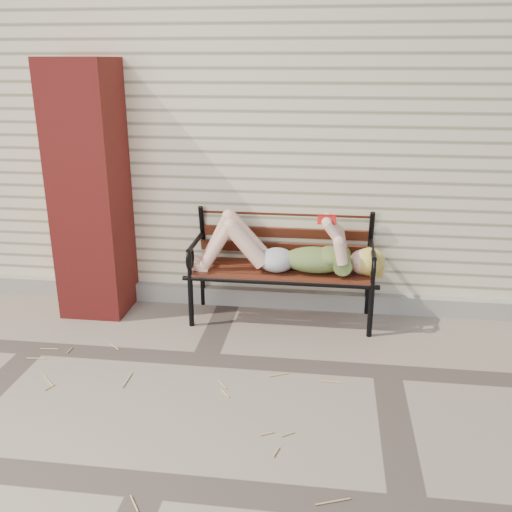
# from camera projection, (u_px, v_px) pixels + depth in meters

# --- Properties ---
(ground) EXTENTS (80.00, 80.00, 0.00)m
(ground) POSITION_uv_depth(u_px,v_px,m) (387.00, 372.00, 3.82)
(ground) COLOR gray
(ground) RESTS_ON ground
(house_wall) EXTENTS (8.00, 4.00, 3.00)m
(house_wall) POSITION_uv_depth(u_px,v_px,m) (374.00, 107.00, 6.14)
(house_wall) COLOR beige
(house_wall) RESTS_ON ground
(foundation_strip) EXTENTS (8.00, 0.10, 0.15)m
(foundation_strip) POSITION_uv_depth(u_px,v_px,m) (378.00, 303.00, 4.70)
(foundation_strip) COLOR gray
(foundation_strip) RESTS_ON ground
(brick_pillar) EXTENTS (0.50, 0.50, 2.00)m
(brick_pillar) POSITION_uv_depth(u_px,v_px,m) (90.00, 191.00, 4.48)
(brick_pillar) COLOR maroon
(brick_pillar) RESTS_ON ground
(garden_bench) EXTENTS (1.56, 0.62, 1.01)m
(garden_bench) POSITION_uv_depth(u_px,v_px,m) (283.00, 249.00, 4.50)
(garden_bench) COLOR black
(garden_bench) RESTS_ON ground
(reading_woman) EXTENTS (1.47, 0.33, 0.46)m
(reading_woman) POSITION_uv_depth(u_px,v_px,m) (283.00, 250.00, 4.37)
(reading_woman) COLOR #093A41
(reading_woman) RESTS_ON ground
(straw_scatter) EXTENTS (3.01, 1.64, 0.01)m
(straw_scatter) POSITION_uv_depth(u_px,v_px,m) (203.00, 396.00, 3.53)
(straw_scatter) COLOR tan
(straw_scatter) RESTS_ON ground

